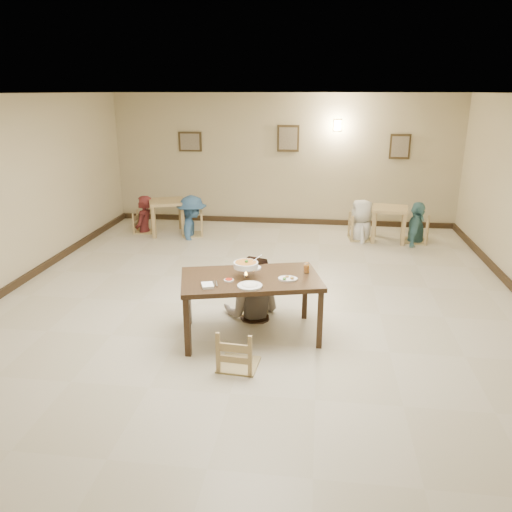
# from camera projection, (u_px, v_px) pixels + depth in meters

# --- Properties ---
(floor) EXTENTS (10.00, 10.00, 0.00)m
(floor) POSITION_uv_depth(u_px,v_px,m) (257.00, 307.00, 7.35)
(floor) COLOR beige
(floor) RESTS_ON ground
(ceiling) EXTENTS (10.00, 10.00, 0.00)m
(ceiling) POSITION_uv_depth(u_px,v_px,m) (257.00, 94.00, 6.40)
(ceiling) COLOR silver
(ceiling) RESTS_ON wall_back
(wall_back) EXTENTS (10.00, 0.00, 10.00)m
(wall_back) POSITION_uv_depth(u_px,v_px,m) (284.00, 160.00, 11.58)
(wall_back) COLOR #BFB08C
(wall_back) RESTS_ON floor
(wall_front) EXTENTS (10.00, 0.00, 10.00)m
(wall_front) POSITION_uv_depth(u_px,v_px,m) (113.00, 463.00, 2.17)
(wall_front) COLOR #BFB08C
(wall_front) RESTS_ON floor
(baseboard_back) EXTENTS (8.00, 0.06, 0.12)m
(baseboard_back) POSITION_uv_depth(u_px,v_px,m) (282.00, 221.00, 12.00)
(baseboard_back) COLOR black
(baseboard_back) RESTS_ON floor
(baseboard_left) EXTENTS (0.06, 10.00, 0.12)m
(baseboard_left) POSITION_uv_depth(u_px,v_px,m) (5.00, 291.00, 7.80)
(baseboard_left) COLOR black
(baseboard_left) RESTS_ON floor
(picture_a) EXTENTS (0.55, 0.04, 0.45)m
(picture_a) POSITION_uv_depth(u_px,v_px,m) (190.00, 142.00, 11.68)
(picture_a) COLOR #372916
(picture_a) RESTS_ON wall_back
(picture_b) EXTENTS (0.50, 0.04, 0.60)m
(picture_b) POSITION_uv_depth(u_px,v_px,m) (288.00, 138.00, 11.37)
(picture_b) COLOR #372916
(picture_b) RESTS_ON wall_back
(picture_c) EXTENTS (0.45, 0.04, 0.55)m
(picture_c) POSITION_uv_depth(u_px,v_px,m) (400.00, 147.00, 11.12)
(picture_c) COLOR #372916
(picture_c) RESTS_ON wall_back
(wall_sconce) EXTENTS (0.16, 0.05, 0.22)m
(wall_sconce) POSITION_uv_depth(u_px,v_px,m) (338.00, 125.00, 11.15)
(wall_sconce) COLOR #FFD88C
(wall_sconce) RESTS_ON wall_back
(main_table) EXTENTS (1.91, 1.37, 0.81)m
(main_table) POSITION_uv_depth(u_px,v_px,m) (251.00, 283.00, 6.28)
(main_table) COLOR #372415
(main_table) RESTS_ON floor
(chair_far) EXTENTS (0.45, 0.45, 0.97)m
(chair_far) POSITION_uv_depth(u_px,v_px,m) (252.00, 280.00, 7.08)
(chair_far) COLOR tan
(chair_far) RESTS_ON floor
(chair_near) EXTENTS (0.44, 0.44, 0.95)m
(chair_near) POSITION_uv_depth(u_px,v_px,m) (238.00, 329.00, 5.64)
(chair_near) COLOR tan
(chair_near) RESTS_ON floor
(main_diner) EXTENTS (0.88, 0.70, 1.76)m
(main_diner) POSITION_uv_depth(u_px,v_px,m) (252.00, 256.00, 6.83)
(main_diner) COLOR gray
(main_diner) RESTS_ON floor
(curry_warmer) EXTENTS (0.34, 0.31, 0.28)m
(curry_warmer) POSITION_uv_depth(u_px,v_px,m) (246.00, 265.00, 6.21)
(curry_warmer) COLOR silver
(curry_warmer) RESTS_ON main_table
(rice_plate_far) EXTENTS (0.30, 0.30, 0.07)m
(rice_plate_far) POSITION_uv_depth(u_px,v_px,m) (250.00, 267.00, 6.56)
(rice_plate_far) COLOR white
(rice_plate_far) RESTS_ON main_table
(rice_plate_near) EXTENTS (0.30, 0.30, 0.07)m
(rice_plate_near) POSITION_uv_depth(u_px,v_px,m) (250.00, 286.00, 5.95)
(rice_plate_near) COLOR white
(rice_plate_near) RESTS_ON main_table
(fried_plate) EXTENTS (0.24, 0.24, 0.05)m
(fried_plate) POSITION_uv_depth(u_px,v_px,m) (288.00, 278.00, 6.17)
(fried_plate) COLOR white
(fried_plate) RESTS_ON main_table
(chili_dish) EXTENTS (0.12, 0.12, 0.03)m
(chili_dish) POSITION_uv_depth(u_px,v_px,m) (229.00, 280.00, 6.13)
(chili_dish) COLOR white
(chili_dish) RESTS_ON main_table
(napkin_cutlery) EXTENTS (0.22, 0.29, 0.03)m
(napkin_cutlery) POSITION_uv_depth(u_px,v_px,m) (208.00, 285.00, 5.95)
(napkin_cutlery) COLOR white
(napkin_cutlery) RESTS_ON main_table
(drink_glass) EXTENTS (0.07, 0.07, 0.14)m
(drink_glass) POSITION_uv_depth(u_px,v_px,m) (306.00, 268.00, 6.39)
(drink_glass) COLOR white
(drink_glass) RESTS_ON main_table
(bg_table_left) EXTENTS (0.97, 0.97, 0.75)m
(bg_table_left) POSITION_uv_depth(u_px,v_px,m) (167.00, 207.00, 10.97)
(bg_table_left) COLOR tan
(bg_table_left) RESTS_ON floor
(bg_table_right) EXTENTS (0.82, 0.82, 0.72)m
(bg_table_right) POSITION_uv_depth(u_px,v_px,m) (390.00, 214.00, 10.44)
(bg_table_right) COLOR tan
(bg_table_right) RESTS_ON floor
(bg_chair_ll) EXTENTS (0.41, 0.41, 0.88)m
(bg_chair_ll) POSITION_uv_depth(u_px,v_px,m) (143.00, 213.00, 11.13)
(bg_chair_ll) COLOR tan
(bg_chair_ll) RESTS_ON floor
(bg_chair_lr) EXTENTS (0.46, 0.46, 0.98)m
(bg_chair_lr) POSITION_uv_depth(u_px,v_px,m) (192.00, 214.00, 10.88)
(bg_chair_lr) COLOR tan
(bg_chair_lr) RESTS_ON floor
(bg_chair_rl) EXTENTS (0.49, 0.49, 1.04)m
(bg_chair_rl) POSITION_uv_depth(u_px,v_px,m) (362.00, 216.00, 10.56)
(bg_chair_rl) COLOR tan
(bg_chair_rl) RESTS_ON floor
(bg_chair_rr) EXTENTS (0.48, 0.48, 1.03)m
(bg_chair_rr) POSITION_uv_depth(u_px,v_px,m) (417.00, 218.00, 10.39)
(bg_chair_rr) COLOR tan
(bg_chair_rr) RESTS_ON floor
(bg_diner_a) EXTENTS (0.41, 0.62, 1.66)m
(bg_diner_a) POSITION_uv_depth(u_px,v_px,m) (142.00, 196.00, 11.00)
(bg_diner_a) COLOR #551C1D
(bg_diner_a) RESTS_ON floor
(bg_diner_b) EXTENTS (0.89, 1.25, 1.76)m
(bg_diner_b) POSITION_uv_depth(u_px,v_px,m) (191.00, 196.00, 10.76)
(bg_diner_b) COLOR #325D89
(bg_diner_b) RESTS_ON floor
(bg_diner_c) EXTENTS (0.60, 0.87, 1.73)m
(bg_diner_c) POSITION_uv_depth(u_px,v_px,m) (363.00, 200.00, 10.45)
(bg_diner_c) COLOR silver
(bg_diner_c) RESTS_ON floor
(bg_diner_d) EXTENTS (0.68, 1.08, 1.70)m
(bg_diner_d) POSITION_uv_depth(u_px,v_px,m) (419.00, 202.00, 10.28)
(bg_diner_d) COLOR teal
(bg_diner_d) RESTS_ON floor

